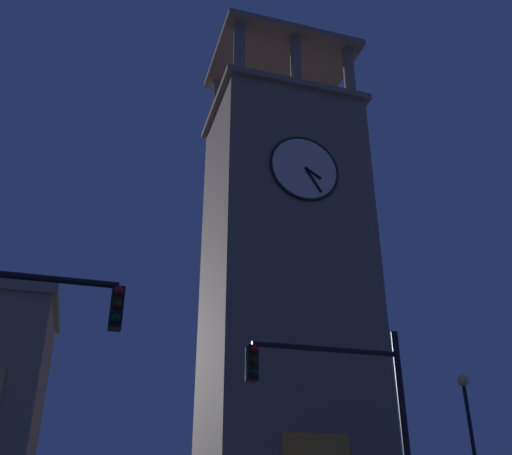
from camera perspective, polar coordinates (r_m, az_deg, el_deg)
The scene contains 3 objects.
clocktower at distance 31.39m, azimuth 3.08°, elevation -5.47°, with size 9.10×7.23×31.45m.
traffic_signal_near at distance 12.95m, azimuth 9.66°, elevation -17.37°, with size 3.72×0.41×5.07m.
street_lamp at distance 23.21m, azimuth 20.99°, elevation -18.18°, with size 0.44×0.44×5.70m.
Camera 1 is at (6.86, 23.73, 1.61)m, focal length 39.17 mm.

